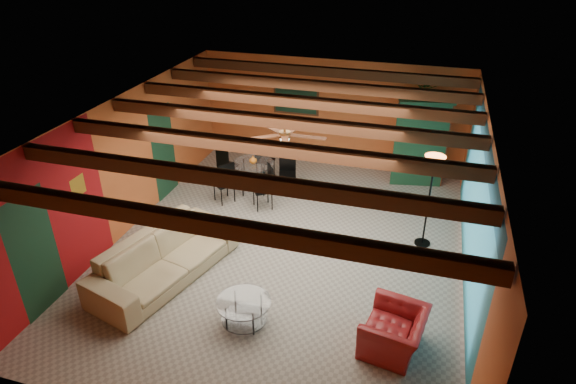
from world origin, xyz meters
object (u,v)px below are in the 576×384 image
(floor_lamp, at_px, (429,202))
(potted_plant, at_px, (428,91))
(armoire, at_px, (420,142))
(coffee_table, at_px, (244,312))
(vase, at_px, (253,148))
(dining_table, at_px, (253,172))
(armchair, at_px, (394,331))
(sofa, at_px, (165,257))

(floor_lamp, xyz_separation_m, potted_plant, (-0.30, 2.75, 1.29))
(armoire, bearing_deg, coffee_table, -122.00)
(vase, bearing_deg, coffee_table, -72.17)
(armoire, relative_size, vase, 10.85)
(coffee_table, relative_size, armoire, 0.43)
(coffee_table, relative_size, dining_table, 0.44)
(armchair, xyz_separation_m, vase, (-3.59, 3.99, 0.77))
(dining_table, relative_size, vase, 10.42)
(coffee_table, height_order, armoire, armoire)
(dining_table, distance_m, potted_plant, 4.29)
(dining_table, distance_m, armoire, 3.96)
(armchair, height_order, vase, vase)
(armchair, distance_m, floor_lamp, 2.97)
(coffee_table, distance_m, floor_lamp, 4.01)
(armchair, relative_size, potted_plant, 2.03)
(armchair, distance_m, potted_plant, 5.95)
(sofa, height_order, dining_table, dining_table)
(armchair, height_order, potted_plant, potted_plant)
(coffee_table, distance_m, vase, 4.41)
(vase, bearing_deg, floor_lamp, -15.87)
(floor_lamp, bearing_deg, potted_plant, 96.32)
(coffee_table, height_order, vase, vase)
(floor_lamp, bearing_deg, armoire, 96.32)
(potted_plant, bearing_deg, armchair, -89.80)
(dining_table, distance_m, vase, 0.59)
(armchair, relative_size, coffee_table, 1.13)
(potted_plant, xyz_separation_m, vase, (-3.57, -1.65, -1.14))
(armchair, bearing_deg, potted_plant, -170.14)
(armoire, relative_size, potted_plant, 4.20)
(floor_lamp, relative_size, potted_plant, 3.96)
(floor_lamp, bearing_deg, coffee_table, -130.23)
(potted_plant, distance_m, vase, 4.09)
(floor_lamp, height_order, potted_plant, potted_plant)
(sofa, relative_size, coffee_table, 3.27)
(sofa, distance_m, coffee_table, 1.87)
(armchair, height_order, coffee_table, armchair)
(floor_lamp, height_order, vase, floor_lamp)
(armchair, distance_m, vase, 5.42)
(potted_plant, bearing_deg, vase, -155.19)
(coffee_table, bearing_deg, sofa, 157.74)
(armchair, height_order, dining_table, dining_table)
(coffee_table, xyz_separation_m, vase, (-1.32, 4.11, 0.87))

